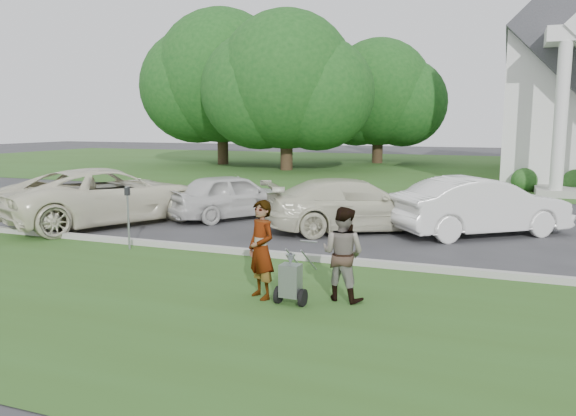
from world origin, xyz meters
The scene contains 15 objects.
ground centered at (0.00, 0.00, 0.00)m, with size 120.00×120.00×0.00m, color #333335.
grass_strip centered at (0.00, -3.00, 0.01)m, with size 80.00×7.00×0.01m, color #31531C.
church_lawn centered at (0.00, 27.00, 0.01)m, with size 80.00×30.00×0.01m, color #31531C.
curb centered at (0.00, 0.55, 0.07)m, with size 80.00×0.18×0.15m, color #9E9E93.
tree_left centered at (-8.01, 21.99, 5.11)m, with size 10.63×8.40×9.71m.
tree_far centered at (-14.01, 24.99, 5.69)m, with size 11.64×9.20×10.73m.
tree_back centered at (-4.01, 29.99, 4.73)m, with size 9.61×7.60×8.89m.
striping_cart centered at (1.50, -2.31, 0.39)m, with size 0.51×0.99×0.92m.
person_left centered at (0.92, -2.18, 0.83)m, with size 0.61×0.40×1.67m, color #999999.
person_right centered at (2.22, -1.78, 0.79)m, with size 0.76×0.60×1.57m, color #999999.
parking_meter_near centered at (-3.45, 0.08, 0.94)m, with size 0.11×0.10×1.50m.
car_a centered at (-6.16, 2.77, 0.82)m, with size 2.72×5.90×1.64m, color beige.
car_b centered at (-3.16, 4.89, 0.70)m, with size 1.66×4.12×1.40m, color silver.
car_c centered at (0.85, 4.27, 0.72)m, with size 2.01×4.94×1.43m, color beige.
car_d centered at (4.12, 4.87, 0.77)m, with size 1.62×4.65×1.53m, color silver.
Camera 1 is at (4.62, -10.57, 2.96)m, focal length 35.00 mm.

